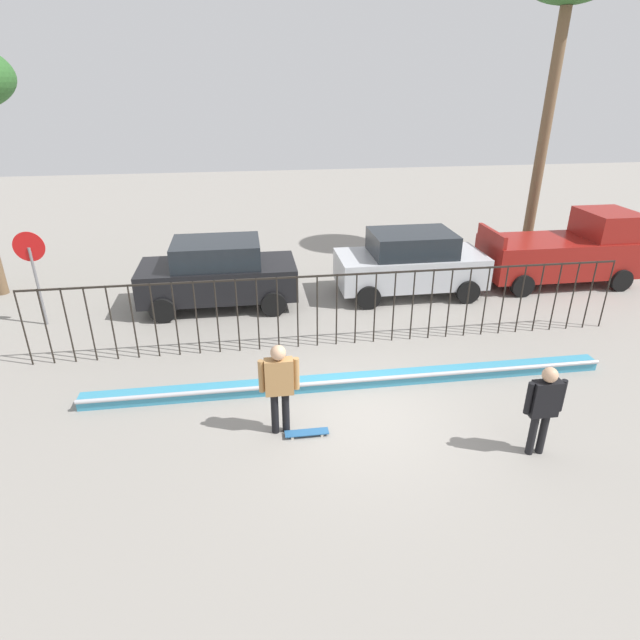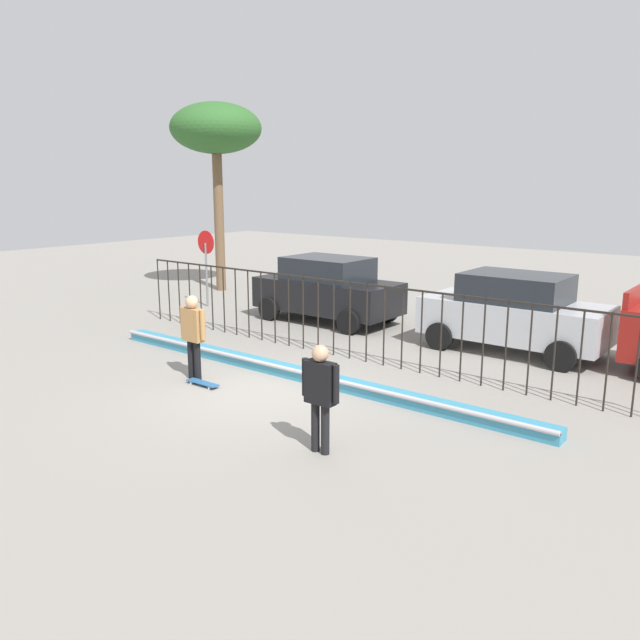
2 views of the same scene
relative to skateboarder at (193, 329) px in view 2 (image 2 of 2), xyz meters
The scene contains 10 objects.
ground_plane 1.95m from the skateboarder, ahead, with size 60.00×60.00×0.00m, color gray.
bowl_coping_ledge 2.31m from the skateboarder, 40.21° to the left, with size 11.00×0.40×0.27m.
perimeter_fence 3.66m from the skateboarder, 63.96° to the left, with size 14.04×0.04×1.81m.
skateboarder is the anchor object (origin of this frame).
skateboard 1.12m from the skateboarder, 22.48° to the right, with size 0.80×0.20×0.07m.
camera_operator 4.48m from the skateboarder, 16.02° to the right, with size 0.68×0.26×1.69m.
parked_car_black 6.29m from the skateboarder, 101.49° to the left, with size 4.30×2.12×1.90m.
parked_car_silver 7.62m from the skateboarder, 55.28° to the left, with size 4.30×2.12×1.90m.
stop_sign 8.01m from the skateboarder, 136.23° to the left, with size 0.76×0.07×2.50m.
palm_tree_short 12.18m from the skateboarder, 134.19° to the left, with size 3.31×3.31×6.86m.
Camera 2 is at (8.20, -8.48, 4.01)m, focal length 35.24 mm.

